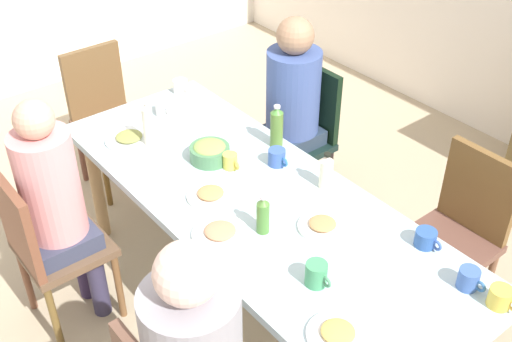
% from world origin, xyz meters
% --- Properties ---
extents(ground_plane, '(7.35, 7.35, 0.00)m').
position_xyz_m(ground_plane, '(0.00, 0.00, 0.00)').
color(ground_plane, tan).
extents(dining_table, '(2.28, 0.85, 0.74)m').
position_xyz_m(dining_table, '(0.00, 0.00, 0.66)').
color(dining_table, '#ACC6CF').
rests_on(dining_table, ground_plane).
extents(chair_0, '(0.40, 0.40, 0.90)m').
position_xyz_m(chair_0, '(-0.57, 0.81, 0.51)').
color(chair_0, black).
rests_on(chair_0, ground_plane).
extents(person_0, '(0.31, 0.31, 1.24)m').
position_xyz_m(person_0, '(-0.57, 0.72, 0.74)').
color(person_0, '#2F2F46').
rests_on(person_0, ground_plane).
extents(chair_1, '(0.40, 0.40, 0.90)m').
position_xyz_m(chair_1, '(-1.52, 0.00, 0.51)').
color(chair_1, brown).
rests_on(chair_1, ground_plane).
extents(chair_3, '(0.40, 0.40, 0.90)m').
position_xyz_m(chair_3, '(0.57, 0.81, 0.51)').
color(chair_3, brown).
rests_on(chair_3, ground_plane).
extents(chair_4, '(0.40, 0.40, 0.90)m').
position_xyz_m(chair_4, '(-0.57, -0.81, 0.51)').
color(chair_4, brown).
rests_on(chair_4, ground_plane).
extents(person_4, '(0.30, 0.30, 1.24)m').
position_xyz_m(person_4, '(-0.57, -0.72, 0.73)').
color(person_4, '#362950').
rests_on(person_4, ground_plane).
extents(plate_0, '(0.21, 0.21, 0.04)m').
position_xyz_m(plate_0, '(0.34, 0.09, 0.75)').
color(plate_0, white).
rests_on(plate_0, dining_table).
extents(plate_1, '(0.25, 0.25, 0.04)m').
position_xyz_m(plate_1, '(-0.79, -0.21, 0.75)').
color(plate_1, white).
rests_on(plate_1, dining_table).
extents(plate_2, '(0.22, 0.22, 0.04)m').
position_xyz_m(plate_2, '(-0.13, -0.16, 0.75)').
color(plate_2, white).
rests_on(plate_2, dining_table).
extents(plate_3, '(0.22, 0.22, 0.04)m').
position_xyz_m(plate_3, '(0.80, -0.27, 0.75)').
color(plate_3, white).
rests_on(plate_3, dining_table).
extents(plate_4, '(0.24, 0.24, 0.04)m').
position_xyz_m(plate_4, '(0.11, -0.28, 0.75)').
color(plate_4, white).
rests_on(plate_4, dining_table).
extents(bowl_0, '(0.20, 0.20, 0.10)m').
position_xyz_m(bowl_0, '(-0.38, 0.02, 0.78)').
color(bowl_0, '#497D52').
rests_on(bowl_0, dining_table).
extents(cup_0, '(0.12, 0.08, 0.08)m').
position_xyz_m(cup_0, '(-1.06, 0.29, 0.78)').
color(cup_0, white).
rests_on(cup_0, dining_table).
extents(cup_1, '(0.11, 0.07, 0.08)m').
position_xyz_m(cup_1, '(-0.26, 0.05, 0.78)').
color(cup_1, '#DED050').
rests_on(cup_1, dining_table).
extents(cup_2, '(0.12, 0.08, 0.09)m').
position_xyz_m(cup_2, '(0.94, 0.28, 0.78)').
color(cup_2, '#3C5EA7').
rests_on(cup_2, dining_table).
extents(cup_3, '(0.11, 0.07, 0.08)m').
position_xyz_m(cup_3, '(-0.90, 0.07, 0.78)').
color(cup_3, white).
rests_on(cup_3, dining_table).
extents(cup_4, '(0.12, 0.09, 0.10)m').
position_xyz_m(cup_4, '(0.56, -0.16, 0.79)').
color(cup_4, '#429460').
rests_on(cup_4, dining_table).
extents(cup_5, '(0.12, 0.09, 0.08)m').
position_xyz_m(cup_5, '(-0.14, 0.25, 0.78)').
color(cup_5, '#3757A5').
rests_on(cup_5, dining_table).
extents(cup_6, '(0.12, 0.09, 0.08)m').
position_xyz_m(cup_6, '(1.07, 0.30, 0.78)').
color(cup_6, gold).
rests_on(cup_6, dining_table).
extents(cup_7, '(0.13, 0.09, 0.07)m').
position_xyz_m(cup_7, '(0.69, 0.35, 0.77)').
color(cup_7, '#2C5296').
rests_on(cup_7, dining_table).
extents(bottle_0, '(0.06, 0.06, 0.18)m').
position_xyz_m(bottle_0, '(0.13, 0.31, 0.82)').
color(bottle_0, '#EEE6C6').
rests_on(bottle_0, dining_table).
extents(bottle_1, '(0.05, 0.05, 0.26)m').
position_xyz_m(bottle_1, '(-0.68, -0.15, 0.86)').
color(bottle_1, beige).
rests_on(bottle_1, dining_table).
extents(bottle_2, '(0.07, 0.07, 0.23)m').
position_xyz_m(bottle_2, '(-0.28, 0.36, 0.85)').
color(bottle_2, '#517630').
rests_on(bottle_2, dining_table).
extents(bottle_3, '(0.06, 0.06, 0.19)m').
position_xyz_m(bottle_3, '(0.20, -0.12, 0.82)').
color(bottle_3, '#497E33').
rests_on(bottle_3, dining_table).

